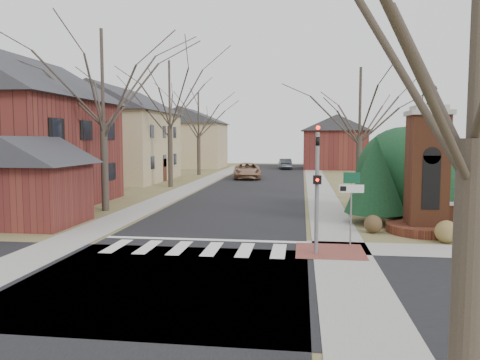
% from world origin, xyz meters
% --- Properties ---
extents(ground, '(120.00, 120.00, 0.00)m').
position_xyz_m(ground, '(0.00, 0.00, 0.00)').
color(ground, brown).
rests_on(ground, ground).
extents(main_street, '(8.00, 70.00, 0.01)m').
position_xyz_m(main_street, '(0.00, 22.00, 0.01)').
color(main_street, black).
rests_on(main_street, ground).
extents(cross_street, '(120.00, 8.00, 0.01)m').
position_xyz_m(cross_street, '(0.00, -3.00, 0.01)').
color(cross_street, black).
rests_on(cross_street, ground).
extents(crosswalk_zone, '(8.00, 2.20, 0.02)m').
position_xyz_m(crosswalk_zone, '(0.00, 0.80, 0.01)').
color(crosswalk_zone, silver).
rests_on(crosswalk_zone, ground).
extents(stop_bar, '(8.00, 0.35, 0.02)m').
position_xyz_m(stop_bar, '(0.00, 2.30, 0.01)').
color(stop_bar, silver).
rests_on(stop_bar, ground).
extents(sidewalk_right_main, '(2.00, 60.00, 0.02)m').
position_xyz_m(sidewalk_right_main, '(5.20, 22.00, 0.01)').
color(sidewalk_right_main, gray).
rests_on(sidewalk_right_main, ground).
extents(sidewalk_left, '(2.00, 60.00, 0.02)m').
position_xyz_m(sidewalk_left, '(-5.20, 22.00, 0.01)').
color(sidewalk_left, gray).
rests_on(sidewalk_left, ground).
extents(curb_apron, '(2.40, 2.40, 0.02)m').
position_xyz_m(curb_apron, '(4.80, 1.00, 0.01)').
color(curb_apron, brown).
rests_on(curb_apron, ground).
extents(traffic_signal_pole, '(0.28, 0.41, 4.50)m').
position_xyz_m(traffic_signal_pole, '(4.30, 0.57, 2.59)').
color(traffic_signal_pole, slate).
rests_on(traffic_signal_pole, ground).
extents(sign_post, '(0.90, 0.07, 2.75)m').
position_xyz_m(sign_post, '(5.59, 1.99, 1.95)').
color(sign_post, slate).
rests_on(sign_post, ground).
extents(brick_gate_monument, '(3.20, 3.20, 6.47)m').
position_xyz_m(brick_gate_monument, '(9.00, 4.99, 2.17)').
color(brick_gate_monument, brown).
rests_on(brick_gate_monument, ground).
extents(house_brick_left, '(9.80, 11.80, 9.42)m').
position_xyz_m(house_brick_left, '(-13.01, 9.99, 4.66)').
color(house_brick_left, maroon).
rests_on(house_brick_left, ground).
extents(house_stucco_left, '(9.80, 12.80, 9.28)m').
position_xyz_m(house_stucco_left, '(-13.50, 27.00, 4.59)').
color(house_stucco_left, tan).
rests_on(house_stucco_left, ground).
extents(garage_left, '(4.80, 4.80, 4.29)m').
position_xyz_m(garage_left, '(-8.52, 4.49, 2.24)').
color(garage_left, maroon).
rests_on(garage_left, ground).
extents(house_distant_left, '(10.80, 8.80, 8.53)m').
position_xyz_m(house_distant_left, '(-12.01, 48.00, 4.25)').
color(house_distant_left, tan).
rests_on(house_distant_left, ground).
extents(house_distant_right, '(8.80, 8.80, 7.30)m').
position_xyz_m(house_distant_right, '(7.99, 47.99, 3.65)').
color(house_distant_right, maroon).
rests_on(house_distant_right, ground).
extents(evergreen_near, '(2.80, 2.80, 4.10)m').
position_xyz_m(evergreen_near, '(7.20, 7.00, 2.30)').
color(evergreen_near, '#473D33').
rests_on(evergreen_near, ground).
extents(evergreen_mid, '(3.40, 3.40, 4.70)m').
position_xyz_m(evergreen_mid, '(10.50, 8.20, 2.60)').
color(evergreen_mid, '#473D33').
rests_on(evergreen_mid, ground).
extents(evergreen_mass, '(4.80, 4.80, 4.80)m').
position_xyz_m(evergreen_mass, '(9.00, 9.50, 2.40)').
color(evergreen_mass, black).
rests_on(evergreen_mass, ground).
extents(bare_tree_0, '(8.05, 8.05, 11.15)m').
position_xyz_m(bare_tree_0, '(-7.00, 9.00, 7.70)').
color(bare_tree_0, '#473D33').
rests_on(bare_tree_0, ground).
extents(bare_tree_1, '(8.40, 8.40, 11.64)m').
position_xyz_m(bare_tree_1, '(-7.00, 22.00, 8.03)').
color(bare_tree_1, '#473D33').
rests_on(bare_tree_1, ground).
extents(bare_tree_2, '(7.35, 7.35, 10.19)m').
position_xyz_m(bare_tree_2, '(-7.50, 35.00, 7.03)').
color(bare_tree_2, '#473D33').
rests_on(bare_tree_2, ground).
extents(bare_tree_3, '(7.00, 7.00, 9.70)m').
position_xyz_m(bare_tree_3, '(7.50, 16.00, 6.69)').
color(bare_tree_3, '#473D33').
rests_on(bare_tree_3, ground).
extents(pickup_truck, '(3.25, 5.93, 1.57)m').
position_xyz_m(pickup_truck, '(-1.63, 30.75, 0.79)').
color(pickup_truck, '#9E7356').
rests_on(pickup_truck, ground).
extents(distant_car, '(1.98, 4.35, 1.38)m').
position_xyz_m(distant_car, '(1.60, 45.94, 0.69)').
color(distant_car, '#3A3E43').
rests_on(distant_car, ground).
extents(dry_shrub_left, '(0.76, 0.76, 0.76)m').
position_xyz_m(dry_shrub_left, '(6.80, 4.60, 0.38)').
color(dry_shrub_left, '#4F3C24').
rests_on(dry_shrub_left, ground).
extents(dry_shrub_right, '(0.87, 0.87, 0.87)m').
position_xyz_m(dry_shrub_right, '(9.30, 3.00, 0.44)').
color(dry_shrub_right, olive).
rests_on(dry_shrub_right, ground).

